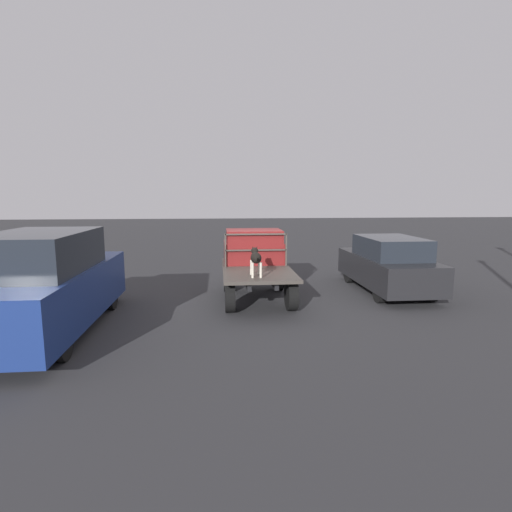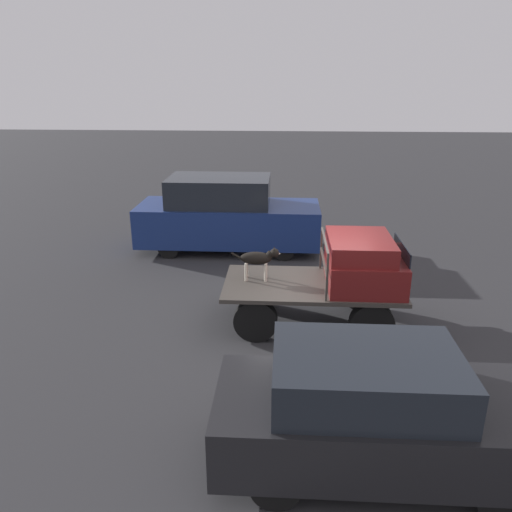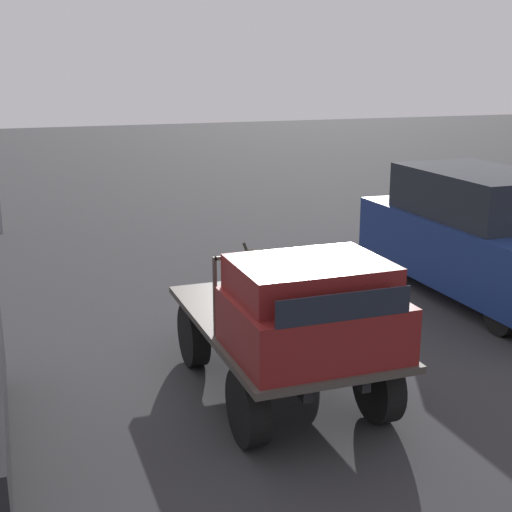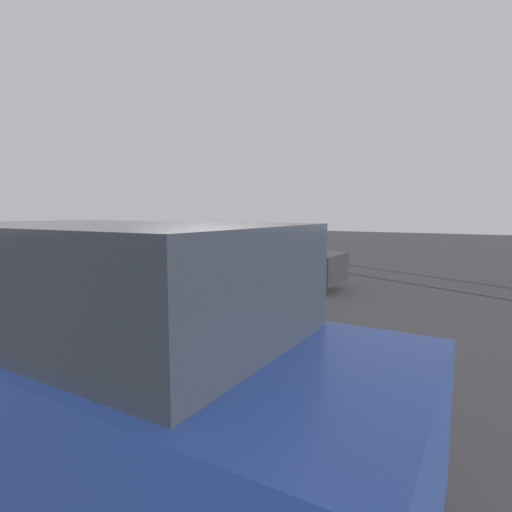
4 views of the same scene
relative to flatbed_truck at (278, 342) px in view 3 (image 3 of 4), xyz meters
name	(u,v)px [view 3 (image 3 of 4)]	position (x,y,z in m)	size (l,w,h in m)	color
ground_plane	(278,389)	(0.00, 0.00, -0.62)	(80.00, 80.00, 0.00)	#2D2D30
flatbed_truck	(278,342)	(0.00, 0.00, 0.00)	(3.54, 1.86, 0.90)	black
truck_cab	(312,310)	(0.97, 0.00, 0.74)	(1.44, 1.74, 0.98)	maroon
truck_headboard	(286,277)	(0.21, 0.00, 0.88)	(0.04, 1.74, 0.93)	#3D3833
dog	(258,261)	(-1.08, 0.13, 0.73)	(1.01, 0.26, 0.71)	beige
parked_pickup_far	(482,237)	(-2.26, 4.62, 0.42)	(5.20, 1.96, 2.15)	black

